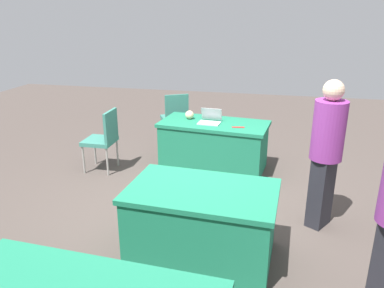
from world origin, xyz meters
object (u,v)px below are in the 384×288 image
(chair_aisle, at_px, (175,115))
(person_attendee_standing, at_px, (326,148))
(laptop_silver, at_px, (210,120))
(table_foreground, at_px, (214,145))
(scissors_red, at_px, (238,127))
(table_mid_right, at_px, (202,223))
(chair_by_pillar, at_px, (104,137))
(yarn_ball, at_px, (190,115))

(chair_aisle, xyz_separation_m, person_attendee_standing, (-2.31, 2.33, 0.39))
(laptop_silver, bearing_deg, person_attendee_standing, 142.54)
(chair_aisle, relative_size, laptop_silver, 2.79)
(table_foreground, xyz_separation_m, scissors_red, (-0.38, 0.19, 0.37))
(table_mid_right, relative_size, person_attendee_standing, 0.88)
(laptop_silver, bearing_deg, table_foreground, -144.54)
(table_foreground, xyz_separation_m, laptop_silver, (0.06, 0.04, 0.40))
(table_mid_right, bearing_deg, chair_by_pillar, -44.09)
(laptop_silver, height_order, yarn_ball, laptop_silver)
(table_foreground, xyz_separation_m, table_mid_right, (-0.26, 2.25, 0.00))
(chair_aisle, relative_size, person_attendee_standing, 0.57)
(table_foreground, bearing_deg, chair_by_pillar, 15.87)
(person_attendee_standing, distance_m, yarn_ball, 2.39)
(chair_aisle, xyz_separation_m, laptop_silver, (-0.80, 0.98, 0.23))
(table_mid_right, height_order, chair_by_pillar, chair_by_pillar)
(table_mid_right, xyz_separation_m, chair_by_pillar, (1.86, -1.80, 0.17))
(table_foreground, xyz_separation_m, chair_aisle, (0.86, -0.94, 0.17))
(chair_aisle, distance_m, laptop_silver, 1.29)
(table_mid_right, relative_size, yarn_ball, 11.13)
(chair_aisle, xyz_separation_m, chair_by_pillar, (0.73, 1.40, -0.00))
(table_mid_right, xyz_separation_m, person_attendee_standing, (-1.19, -0.86, 0.56))
(chair_by_pillar, height_order, yarn_ball, chair_by_pillar)
(table_mid_right, xyz_separation_m, scissors_red, (-0.12, -2.07, 0.37))
(person_attendee_standing, relative_size, laptop_silver, 4.91)
(yarn_ball, bearing_deg, laptop_silver, 157.27)
(chair_by_pillar, distance_m, scissors_red, 2.00)
(chair_aisle, height_order, chair_by_pillar, chair_aisle)
(table_foreground, bearing_deg, yarn_ball, -15.05)
(table_foreground, height_order, yarn_ball, yarn_ball)
(scissors_red, bearing_deg, chair_aisle, -51.67)
(yarn_ball, distance_m, scissors_red, 0.84)
(table_foreground, height_order, table_mid_right, same)
(yarn_ball, bearing_deg, chair_by_pillar, 25.29)
(chair_aisle, distance_m, scissors_red, 1.69)
(table_mid_right, bearing_deg, person_attendee_standing, -144.06)
(person_attendee_standing, bearing_deg, laptop_silver, 79.98)
(person_attendee_standing, bearing_deg, chair_aisle, 76.64)
(chair_aisle, height_order, yarn_ball, chair_aisle)
(person_attendee_standing, relative_size, yarn_ball, 12.68)
(yarn_ball, relative_size, scissors_red, 0.73)
(chair_aisle, distance_m, chair_by_pillar, 1.58)
(laptop_silver, distance_m, yarn_ball, 0.37)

